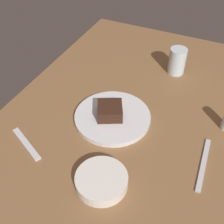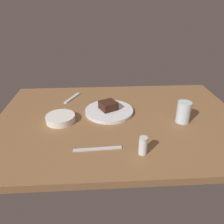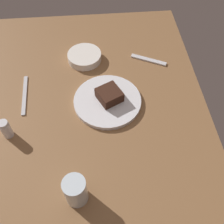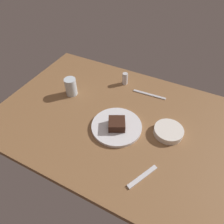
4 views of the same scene
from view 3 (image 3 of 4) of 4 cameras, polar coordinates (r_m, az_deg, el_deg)
The scene contains 8 objects.
dining_table at distance 96.84cm, azimuth -4.29°, elevation -0.84°, with size 120.00×84.00×3.00cm, color brown.
dessert_plate at distance 97.84cm, azimuth -0.98°, elevation 2.37°, with size 24.57×24.57×1.60cm, color silver.
chocolate_cake_slice at distance 95.96cm, azimuth -0.58°, elevation 3.65°, with size 7.76×7.84×4.03cm, color #381E14.
salt_shaker at distance 94.01cm, azimuth -21.61°, elevation -3.38°, with size 3.34×3.34×7.19cm.
water_glass at distance 77.26cm, azimuth -7.76°, elevation -16.25°, with size 6.48×6.48×10.16cm, color silver.
side_bowl at distance 113.52cm, azimuth -5.86°, elevation 11.60°, with size 13.81×13.81×3.16cm, color white.
dessert_spoon at distance 114.40cm, azimuth 7.78°, elevation 10.92°, with size 15.00×1.80×0.70cm, color silver.
butter_knife at distance 105.55cm, azimuth -18.07°, elevation 3.48°, with size 19.00×1.40×0.50cm, color silver.
Camera 3 is at (-56.59, -2.30, 80.05)cm, focal length 43.02 mm.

